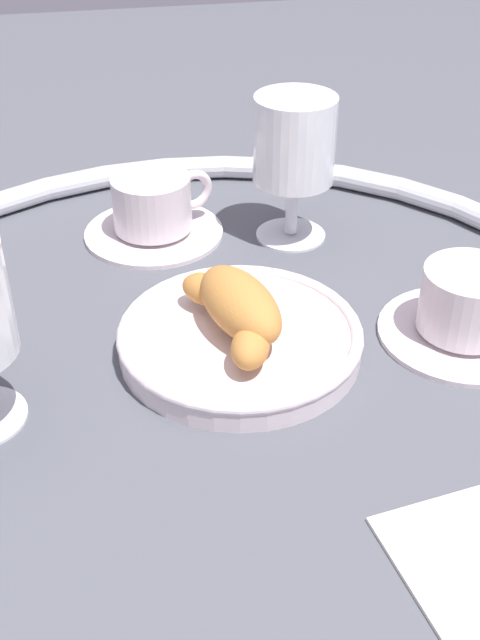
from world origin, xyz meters
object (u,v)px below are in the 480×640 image
(pastry_plate, at_px, (240,338))
(coffee_cup_far, at_px, (468,309))
(juice_glass_left, at_px, (294,144))
(croissant_large, at_px, (236,307))
(coffee_cup_near, at_px, (154,210))

(pastry_plate, bearing_deg, coffee_cup_far, -94.76)
(coffee_cup_far, height_order, juice_glass_left, juice_glass_left)
(croissant_large, xyz_separation_m, coffee_cup_far, (-0.01, -0.18, -0.02))
(coffee_cup_near, distance_m, coffee_cup_far, 0.31)
(croissant_large, height_order, juice_glass_left, juice_glass_left)
(croissant_large, distance_m, coffee_cup_near, 0.21)
(coffee_cup_near, bearing_deg, pastry_plate, -167.71)
(coffee_cup_far, relative_size, juice_glass_left, 0.97)
(pastry_plate, relative_size, coffee_cup_far, 1.41)
(croissant_large, xyz_separation_m, coffee_cup_near, (0.20, 0.04, -0.02))
(croissant_large, height_order, coffee_cup_near, croissant_large)
(coffee_cup_near, relative_size, coffee_cup_far, 1.00)
(pastry_plate, xyz_separation_m, coffee_cup_far, (-0.02, -0.18, 0.01))
(croissant_large, relative_size, juice_glass_left, 0.94)
(pastry_plate, xyz_separation_m, juice_glass_left, (0.17, -0.09, 0.08))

